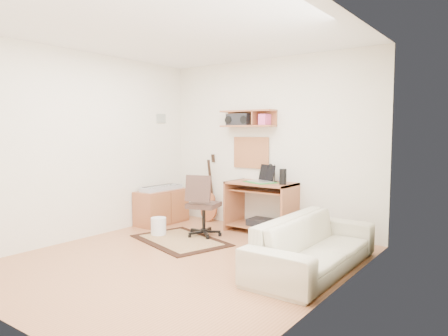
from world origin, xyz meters
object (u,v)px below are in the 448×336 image
Objects in this scene: cabinet at (162,207)px; printer at (305,232)px; desk at (261,207)px; sofa at (314,236)px; task_chair at (204,205)px.

printer is at bearing 12.07° from cabinet.
sofa is at bearing -39.87° from desk.
desk is 1.10× the size of task_chair.
task_chair is at bearing -12.98° from cabinet.
desk reaches higher than printer.
desk is 2.03× the size of printer.
desk reaches higher than cabinet.
sofa reaches higher than desk.
cabinet reaches higher than printer.
cabinet is at bearing -164.48° from desk.
desk is at bearing 50.13° from sofa.
cabinet is at bearing 151.24° from task_chair.
printer is (1.23, 0.75, -0.37)m from task_chair.
sofa reaches higher than cabinet.
printer is 0.26× the size of sofa.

